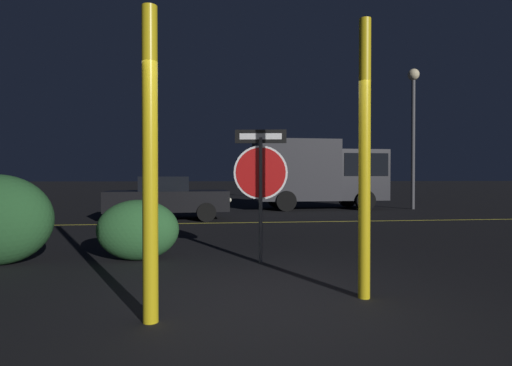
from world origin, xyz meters
The scene contains 9 objects.
ground_plane centered at (0.00, 0.00, 0.00)m, with size 260.00×260.00×0.00m, color black.
road_center_stripe centered at (0.00, 7.92, 0.00)m, with size 43.53×0.12×0.01m, color gold.
stop_sign centered at (0.25, 2.19, 1.49)m, with size 0.88×0.15×2.17m.
yellow_pole_left centered at (-1.14, -0.35, 1.51)m, with size 0.15×0.15×3.03m, color yellow.
yellow_pole_right centered at (1.20, 0.15, 1.61)m, with size 0.14×0.14×3.21m, color yellow.
hedge_bush_2 centered at (-1.78, 2.62, 0.51)m, with size 1.36×0.81×1.02m, color #2D6633.
passing_car_2 centered at (-1.97, 9.11, 0.72)m, with size 4.05×2.18×1.42m.
delivery_truck centered at (4.26, 12.86, 1.64)m, with size 5.74×2.43×2.99m.
street_lamp centered at (8.23, 12.26, 4.22)m, with size 0.50×0.50×6.11m.
Camera 1 is at (-0.56, -4.26, 1.40)m, focal length 28.00 mm.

